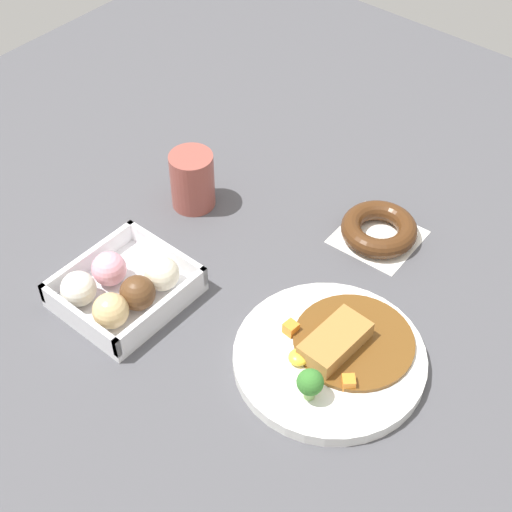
% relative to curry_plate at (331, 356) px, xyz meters
% --- Properties ---
extents(ground_plane, '(1.60, 1.60, 0.00)m').
position_rel_curry_plate_xyz_m(ground_plane, '(0.03, 0.15, -0.01)').
color(ground_plane, '#4C4C51').
extents(curry_plate, '(0.25, 0.25, 0.06)m').
position_rel_curry_plate_xyz_m(curry_plate, '(0.00, 0.00, 0.00)').
color(curry_plate, white).
rests_on(curry_plate, ground_plane).
extents(donut_box, '(0.17, 0.15, 0.06)m').
position_rel_curry_plate_xyz_m(donut_box, '(-0.10, 0.28, 0.01)').
color(donut_box, white).
rests_on(donut_box, ground_plane).
extents(chocolate_ring_donut, '(0.12, 0.12, 0.03)m').
position_rel_curry_plate_xyz_m(chocolate_ring_donut, '(0.24, 0.08, 0.00)').
color(chocolate_ring_donut, white).
rests_on(chocolate_ring_donut, ground_plane).
extents(coffee_mug, '(0.07, 0.07, 0.09)m').
position_rel_curry_plate_xyz_m(coffee_mug, '(0.11, 0.35, 0.03)').
color(coffee_mug, '#9E4C42').
rests_on(coffee_mug, ground_plane).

